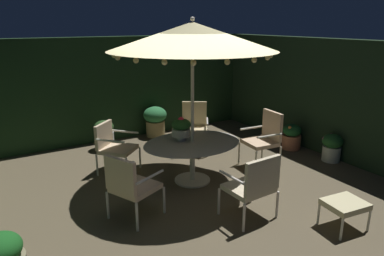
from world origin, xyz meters
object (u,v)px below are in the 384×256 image
patio_chair_north (254,184)px  patio_chair_northeast (265,136)px  patio_umbrella (192,37)px  patio_chair_southeast (113,144)px  centerpiece_planter (181,128)px  patio_dining_table (192,149)px  potted_plant_back_left (104,134)px  patio_chair_south (130,183)px  potted_plant_left_near (332,146)px  ottoman_footrest (345,205)px  potted_plant_back_center (292,136)px  patio_chair_east (194,124)px  potted_plant_back_right (155,120)px

patio_chair_north → patio_chair_northeast: (1.43, 1.37, 0.06)m
patio_umbrella → patio_chair_southeast: patio_umbrella is taller
centerpiece_planter → patio_dining_table: bearing=-55.1°
patio_dining_table → potted_plant_back_left: (-0.82, 2.36, -0.25)m
patio_chair_south → centerpiece_planter: bearing=32.9°
patio_chair_northeast → patio_chair_southeast: (-2.54, 1.23, -0.09)m
potted_plant_left_near → potted_plant_back_left: 4.73m
patio_chair_southeast → ottoman_footrest: 3.96m
patio_umbrella → potted_plant_back_center: 3.47m
patio_chair_north → potted_plant_left_near: (2.77, 0.89, -0.25)m
patio_chair_southeast → potted_plant_back_left: size_ratio=1.42×
patio_chair_southeast → ottoman_footrest: size_ratio=1.63×
patio_chair_east → potted_plant_left_near: (2.05, -1.90, -0.29)m
centerpiece_planter → patio_chair_southeast: centerpiece_planter is taller
patio_chair_southeast → potted_plant_back_center: (3.73, -0.80, -0.25)m
patio_chair_south → potted_plant_back_left: size_ratio=1.50×
patio_chair_east → potted_plant_back_center: bearing=-27.5°
patio_chair_east → ottoman_footrest: patio_chair_east is taller
patio_chair_northeast → ottoman_footrest: patio_chair_northeast is taller
patio_umbrella → patio_chair_northeast: bearing=-5.1°
patio_umbrella → patio_chair_east: 2.39m
patio_umbrella → potted_plant_back_left: size_ratio=4.27×
patio_chair_north → potted_plant_back_center: patio_chair_north is taller
patio_chair_northeast → patio_dining_table: bearing=174.9°
patio_chair_north → potted_plant_back_center: size_ratio=1.74×
patio_dining_table → potted_plant_back_right: size_ratio=2.35×
patio_chair_south → potted_plant_back_left: (0.55, 2.99, -0.21)m
patio_dining_table → centerpiece_planter: (-0.12, 0.17, 0.36)m
patio_chair_north → patio_chair_south: patio_chair_south is taller
patio_chair_south → patio_chair_southeast: bearing=78.9°
centerpiece_planter → potted_plant_back_left: centerpiece_planter is taller
patio_umbrella → patio_chair_north: 2.43m
patio_chair_south → patio_dining_table: bearing=24.9°
patio_chair_south → potted_plant_back_right: (1.89, 3.26, -0.14)m
patio_chair_southeast → potted_plant_back_center: bearing=-12.1°
patio_umbrella → centerpiece_planter: (-0.12, 0.17, -1.50)m
potted_plant_back_center → potted_plant_back_left: (-3.52, 2.05, 0.06)m
centerpiece_planter → patio_chair_east: centerpiece_planter is taller
potted_plant_back_left → patio_chair_north: bearing=-76.8°
centerpiece_planter → potted_plant_left_near: centerpiece_planter is taller
patio_chair_east → patio_dining_table: bearing=-122.2°
centerpiece_planter → potted_plant_back_left: 2.37m
patio_chair_south → ottoman_footrest: 2.90m
ottoman_footrest → centerpiece_planter: bearing=114.3°
patio_chair_east → patio_chair_south: 2.90m
ottoman_footrest → potted_plant_left_near: bearing=42.0°
centerpiece_planter → patio_chair_southeast: (-0.91, 0.93, -0.42)m
patio_chair_northeast → potted_plant_back_center: patio_chair_northeast is taller
potted_plant_back_left → potted_plant_back_center: bearing=-30.3°
patio_dining_table → potted_plant_back_right: 2.68m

